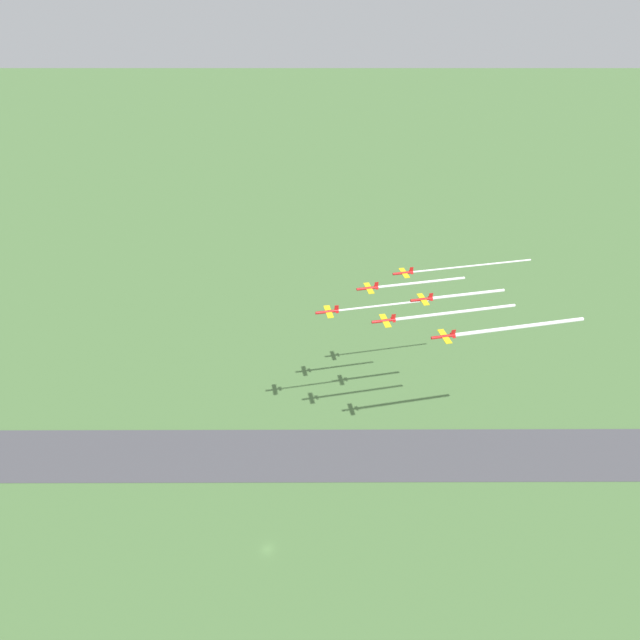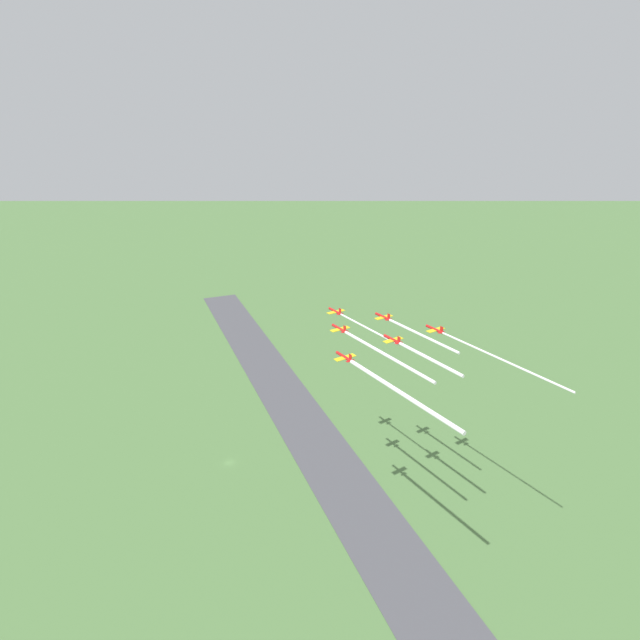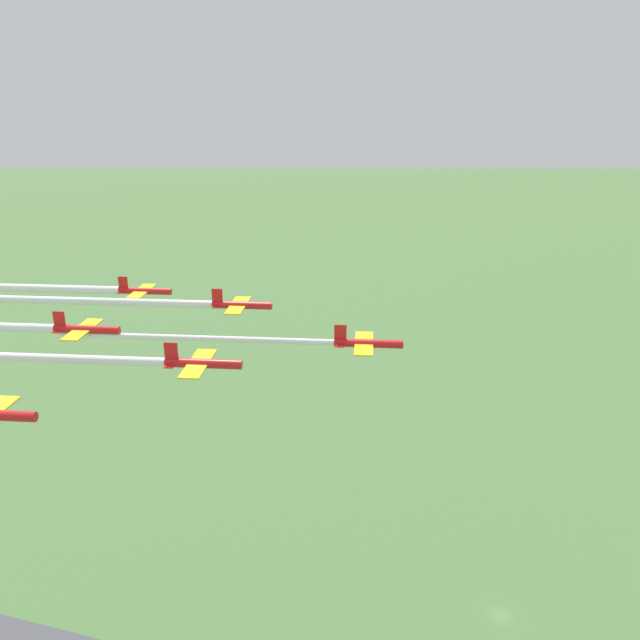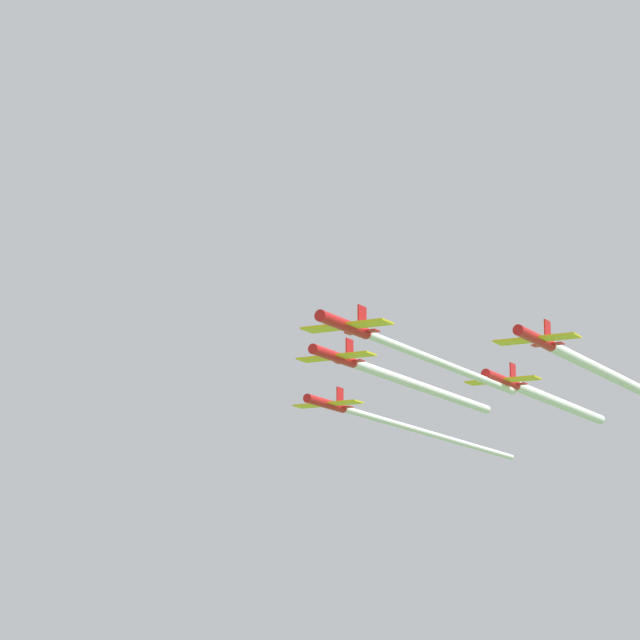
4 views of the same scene
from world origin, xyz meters
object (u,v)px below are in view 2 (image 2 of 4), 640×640
jet_2 (383,317)px  jet_4 (393,340)px  jet_0 (336,311)px  jet_3 (345,357)px  jet_5 (435,329)px  jet_1 (340,329)px

jet_2 → jet_4: jet_2 is taller
jet_0 → jet_3: (-40.76, 5.21, -0.55)m
jet_2 → jet_3: bearing=-150.5°
jet_0 → jet_4: jet_4 is taller
jet_5 → jet_4: bearing=180.0°
jet_4 → jet_0: bearing=90.0°
jet_0 → jet_1: bearing=-120.5°
jet_3 → jet_5: jet_5 is taller
jet_2 → jet_3: 35.97m
jet_0 → jet_4: (-32.56, -13.94, 0.72)m
jet_0 → jet_2: bearing=-59.5°
jet_1 → jet_4: size_ratio=1.00×
jet_2 → jet_5: bearing=-59.5°
jet_2 → jet_0: bearing=120.5°
jet_0 → jet_1: jet_1 is taller
jet_1 → jet_3: size_ratio=1.00×
jet_5 → jet_3: bearing=-180.0°
jet_1 → jet_3: jet_1 is taller
jet_1 → jet_4: (-12.18, -16.55, -0.27)m
jet_1 → jet_4: 20.55m
jet_3 → jet_0: bearing=59.5°
jet_0 → jet_4: 35.43m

